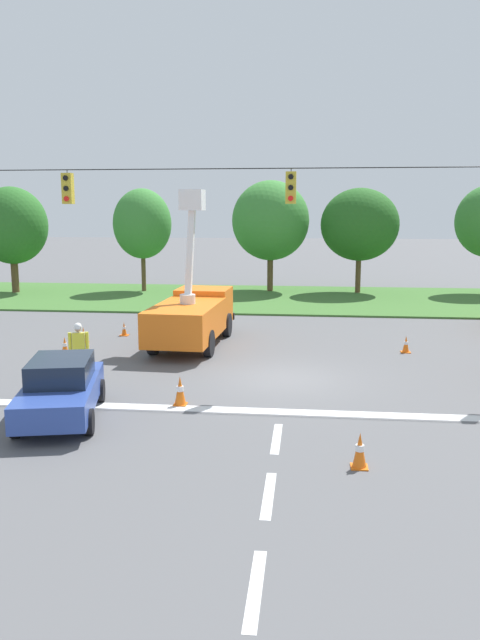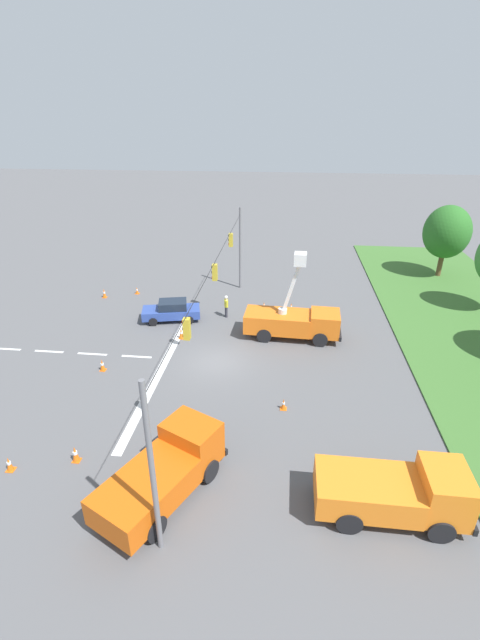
% 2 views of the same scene
% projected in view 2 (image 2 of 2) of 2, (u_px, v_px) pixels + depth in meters
% --- Properties ---
extents(ground_plane, '(200.00, 200.00, 0.00)m').
position_uv_depth(ground_plane, '(218.00, 361.00, 27.22)').
color(ground_plane, '#565659').
extents(lane_markings, '(17.60, 15.25, 0.01)m').
position_uv_depth(lane_markings, '(144.00, 357.00, 27.70)').
color(lane_markings, silver).
rests_on(lane_markings, ground).
extents(signal_gantry, '(26.20, 0.33, 7.20)m').
position_uv_depth(signal_gantry, '(216.00, 297.00, 25.25)').
color(signal_gantry, slate).
rests_on(signal_gantry, ground).
extents(tree_far_west, '(4.52, 4.19, 6.80)m').
position_uv_depth(tree_far_west, '(447.00, 232.00, 39.66)').
color(tree_far_west, brown).
rests_on(tree_far_west, ground).
extents(utility_truck_bucket_lift, '(2.63, 6.76, 6.13)m').
position_uv_depth(utility_truck_bucket_lift, '(293.00, 320.00, 29.66)').
color(utility_truck_bucket_lift, orange).
rests_on(utility_truck_bucket_lift, ground).
extents(utility_truck_support_near, '(2.39, 5.78, 2.32)m').
position_uv_depth(utility_truck_support_near, '(397.00, 491.00, 16.35)').
color(utility_truck_support_near, orange).
rests_on(utility_truck_support_near, ground).
extents(utility_truck_support_far, '(6.32, 4.76, 2.36)m').
position_uv_depth(utility_truck_support_far, '(166.00, 470.00, 17.32)').
color(utility_truck_support_far, '#D6560F').
rests_on(utility_truck_support_far, ground).
extents(sedan_blue, '(2.67, 4.58, 1.56)m').
position_uv_depth(sedan_blue, '(172.00, 310.00, 32.39)').
color(sedan_blue, '#2D4799').
rests_on(sedan_blue, ground).
extents(road_worker, '(0.62, 0.36, 1.77)m').
position_uv_depth(road_worker, '(226.00, 305.00, 32.81)').
color(road_worker, '#383842').
rests_on(road_worker, ground).
extents(traffic_cone_foreground_left, '(0.36, 0.36, 0.72)m').
position_uv_depth(traffic_cone_foreground_left, '(9.00, 464.00, 18.75)').
color(traffic_cone_foreground_left, orange).
rests_on(traffic_cone_foreground_left, ground).
extents(traffic_cone_foreground_right, '(0.36, 0.36, 0.66)m').
position_uv_depth(traffic_cone_foreground_right, '(291.00, 307.00, 34.13)').
color(traffic_cone_foreground_right, orange).
rests_on(traffic_cone_foreground_right, ground).
extents(traffic_cone_mid_left, '(0.36, 0.36, 0.81)m').
position_uv_depth(traffic_cone_mid_left, '(104.00, 293.00, 36.55)').
color(traffic_cone_mid_left, orange).
rests_on(traffic_cone_mid_left, ground).
extents(traffic_cone_mid_right, '(0.36, 0.36, 0.60)m').
position_uv_depth(traffic_cone_mid_right, '(312.00, 315.00, 32.89)').
color(traffic_cone_mid_right, orange).
rests_on(traffic_cone_mid_right, ground).
extents(traffic_cone_near_bucket, '(0.36, 0.36, 0.64)m').
position_uv_depth(traffic_cone_near_bucket, '(137.00, 290.00, 37.38)').
color(traffic_cone_near_bucket, orange).
rests_on(traffic_cone_near_bucket, ground).
extents(traffic_cone_lane_edge_a, '(0.36, 0.36, 0.77)m').
position_uv_depth(traffic_cone_lane_edge_a, '(102.00, 365.00, 26.11)').
color(traffic_cone_lane_edge_a, orange).
rests_on(traffic_cone_lane_edge_a, ground).
extents(traffic_cone_lane_edge_b, '(0.36, 0.36, 0.70)m').
position_uv_depth(traffic_cone_lane_edge_b, '(264.00, 306.00, 34.27)').
color(traffic_cone_lane_edge_b, orange).
rests_on(traffic_cone_lane_edge_b, ground).
extents(traffic_cone_far_left, '(0.36, 0.36, 0.65)m').
position_uv_depth(traffic_cone_far_left, '(284.00, 404.00, 22.69)').
color(traffic_cone_far_left, orange).
rests_on(traffic_cone_far_left, ground).
extents(traffic_cone_far_right, '(0.36, 0.36, 0.83)m').
position_uv_depth(traffic_cone_far_right, '(75.00, 454.00, 19.23)').
color(traffic_cone_far_right, orange).
rests_on(traffic_cone_far_right, ground).
extents(traffic_cone_centre_line, '(0.36, 0.36, 0.82)m').
position_uv_depth(traffic_cone_centre_line, '(181.00, 333.00, 29.86)').
color(traffic_cone_centre_line, orange).
rests_on(traffic_cone_centre_line, ground).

